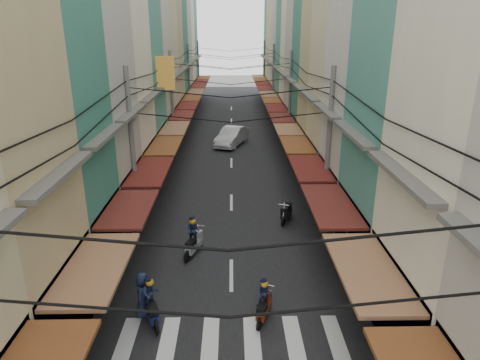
{
  "coord_description": "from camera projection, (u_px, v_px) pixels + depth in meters",
  "views": [
    {
      "loc": [
        0.07,
        -17.67,
        9.83
      ],
      "look_at": [
        0.47,
        3.64,
        2.27
      ],
      "focal_mm": 32.0,
      "sensor_mm": 36.0,
      "label": 1
    }
  ],
  "objects": [
    {
      "name": "ground",
      "position": [
        231.0,
        252.0,
        19.94
      ],
      "size": [
        160.0,
        160.0,
        0.0
      ],
      "primitive_type": "plane",
      "color": "#62625D",
      "rests_on": "ground"
    },
    {
      "name": "road",
      "position": [
        231.0,
        143.0,
        38.78
      ],
      "size": [
        10.0,
        80.0,
        0.02
      ],
      "primitive_type": "cube",
      "color": "black",
      "rests_on": "ground"
    },
    {
      "name": "sidewalk_left",
      "position": [
        160.0,
        143.0,
        38.66
      ],
      "size": [
        3.0,
        80.0,
        0.06
      ],
      "primitive_type": "cube",
      "color": "gray",
      "rests_on": "ground"
    },
    {
      "name": "sidewalk_right",
      "position": [
        303.0,
        143.0,
        38.89
      ],
      "size": [
        3.0,
        80.0,
        0.06
      ],
      "primitive_type": "cube",
      "color": "gray",
      "rests_on": "ground"
    },
    {
      "name": "crosswalk",
      "position": [
        231.0,
        340.0,
        14.28
      ],
      "size": [
        7.55,
        2.4,
        0.01
      ],
      "color": "silver",
      "rests_on": "ground"
    },
    {
      "name": "building_row_left",
      "position": [
        125.0,
        29.0,
        32.14
      ],
      "size": [
        7.8,
        67.67,
        23.7
      ],
      "color": "beige",
      "rests_on": "ground"
    },
    {
      "name": "building_row_right",
      "position": [
        335.0,
        35.0,
        32.43
      ],
      "size": [
        7.8,
        68.98,
        22.59
      ],
      "color": "#387B68",
      "rests_on": "ground"
    },
    {
      "name": "utility_poles",
      "position": [
        231.0,
        75.0,
        31.88
      ],
      "size": [
        10.2,
        66.13,
        8.2
      ],
      "color": "slate",
      "rests_on": "ground"
    },
    {
      "name": "white_car",
      "position": [
        232.0,
        145.0,
        38.2
      ],
      "size": [
        6.08,
        4.01,
        2.0
      ],
      "primitive_type": "imported",
      "rotation": [
        0.0,
        0.0,
        -0.35
      ],
      "color": "silver",
      "rests_on": "ground"
    },
    {
      "name": "bicycle",
      "position": [
        408.0,
        278.0,
        17.87
      ],
      "size": [
        1.5,
        0.65,
        1.01
      ],
      "primitive_type": "imported",
      "rotation": [
        0.0,
        0.0,
        1.64
      ],
      "color": "black",
      "rests_on": "ground"
    },
    {
      "name": "moving_scooters",
      "position": [
        216.0,
        264.0,
        17.86
      ],
      "size": [
        6.22,
        10.31,
        1.88
      ],
      "color": "black",
      "rests_on": "ground"
    },
    {
      "name": "parked_scooters",
      "position": [
        328.0,
        292.0,
        16.12
      ],
      "size": [
        12.44,
        13.03,
        1.0
      ],
      "color": "black",
      "rests_on": "ground"
    },
    {
      "name": "pedestrians",
      "position": [
        164.0,
        195.0,
        23.95
      ],
      "size": [
        11.88,
        24.43,
        2.2
      ],
      "color": "#28212C",
      "rests_on": "ground"
    },
    {
      "name": "market_umbrella",
      "position": [
        387.0,
        237.0,
        16.83
      ],
      "size": [
        2.24,
        2.24,
        2.36
      ],
      "color": "#B2B2B7",
      "rests_on": "ground"
    },
    {
      "name": "traffic_sign",
      "position": [
        347.0,
        223.0,
        17.58
      ],
      "size": [
        0.1,
        0.68,
        3.12
      ],
      "color": "slate",
      "rests_on": "ground"
    }
  ]
}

